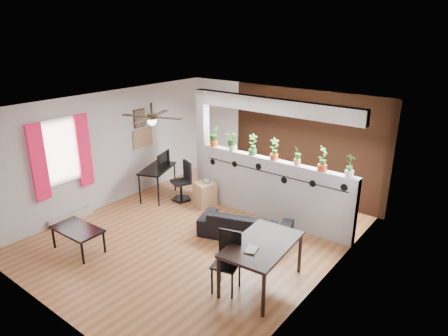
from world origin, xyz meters
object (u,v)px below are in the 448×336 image
at_px(potted_plant_2, 253,144).
at_px(cup, 206,181).
at_px(potted_plant_6, 350,165).
at_px(ceiling_fan, 152,118).
at_px(sofa, 245,225).
at_px(cube_shelf, 205,194).
at_px(potted_plant_4, 298,155).
at_px(office_chair, 183,184).
at_px(potted_plant_1, 233,140).
at_px(coffee_table, 77,231).
at_px(potted_plant_5, 323,158).
at_px(folding_chair, 228,255).
at_px(potted_plant_0, 214,135).
at_px(potted_plant_3, 274,148).
at_px(dining_table, 262,247).
at_px(computer_desk, 157,171).

xyz_separation_m(potted_plant_2, cup, (-1.01, -0.34, -0.99)).
height_order(potted_plant_6, cup, potted_plant_6).
bearing_deg(ceiling_fan, sofa, 27.71).
bearing_deg(cube_shelf, potted_plant_4, 28.30).
relative_size(ceiling_fan, potted_plant_2, 2.60).
bearing_deg(potted_plant_4, office_chair, -170.98).
xyz_separation_m(potted_plant_1, potted_plant_2, (0.53, 0.00, -0.00)).
bearing_deg(coffee_table, potted_plant_5, 45.50).
height_order(potted_plant_1, folding_chair, potted_plant_1).
relative_size(potted_plant_1, cube_shelf, 0.84).
height_order(potted_plant_0, potted_plant_3, potted_plant_0).
bearing_deg(folding_chair, potted_plant_1, 125.35).
xyz_separation_m(potted_plant_1, cup, (-0.49, -0.34, -0.99)).
bearing_deg(dining_table, cup, 146.24).
bearing_deg(potted_plant_2, potted_plant_5, 0.00).
relative_size(potted_plant_2, sofa, 0.27).
xyz_separation_m(potted_plant_0, potted_plant_6, (3.16, -0.00, -0.02)).
bearing_deg(cube_shelf, ceiling_fan, -71.16).
bearing_deg(potted_plant_1, potted_plant_4, 0.00).
relative_size(potted_plant_3, potted_plant_5, 0.95).
bearing_deg(sofa, potted_plant_5, -156.67).
distance_m(cup, computer_desk, 1.28).
bearing_deg(ceiling_fan, folding_chair, -16.12).
relative_size(potted_plant_6, dining_table, 0.30).
relative_size(sofa, folding_chair, 1.75).
bearing_deg(potted_plant_6, potted_plant_0, 180.00).
bearing_deg(dining_table, folding_chair, -134.82).
height_order(potted_plant_0, computer_desk, potted_plant_0).
bearing_deg(potted_plant_4, folding_chair, -86.13).
xyz_separation_m(potted_plant_0, potted_plant_2, (1.05, -0.00, -0.01)).
distance_m(potted_plant_3, folding_chair, 2.75).
distance_m(potted_plant_4, potted_plant_5, 0.53).
relative_size(cup, computer_desk, 0.11).
relative_size(potted_plant_0, cube_shelf, 0.86).
relative_size(potted_plant_3, cube_shelf, 0.84).
xyz_separation_m(potted_plant_0, computer_desk, (-1.20, -0.69, -0.91)).
distance_m(potted_plant_3, dining_table, 2.52).
bearing_deg(cube_shelf, dining_table, -14.08).
bearing_deg(potted_plant_4, sofa, -119.31).
height_order(cube_shelf, coffee_table, cube_shelf).
bearing_deg(potted_plant_1, coffee_table, -108.71).
bearing_deg(potted_plant_6, cup, -173.78).
distance_m(computer_desk, folding_chair, 3.90).
distance_m(potted_plant_3, computer_desk, 3.00).
bearing_deg(computer_desk, potted_plant_2, 16.95).
distance_m(potted_plant_3, cube_shelf, 2.09).
bearing_deg(potted_plant_3, ceiling_fan, -131.63).
bearing_deg(computer_desk, cup, 15.63).
bearing_deg(potted_plant_4, ceiling_fan, -139.76).
bearing_deg(cup, potted_plant_6, 6.22).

